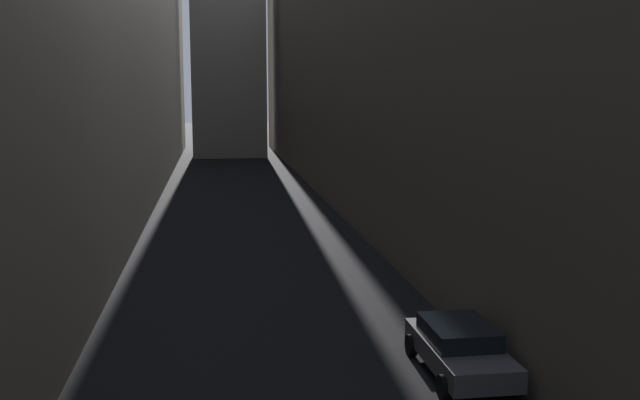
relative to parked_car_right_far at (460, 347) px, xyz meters
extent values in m
plane|color=black|center=(-4.40, 24.24, -0.70)|extent=(264.00, 264.00, 0.00)
cube|color=#756B5B|center=(-16.18, 26.24, 11.48)|extent=(12.56, 108.00, 24.38)
cube|color=#60594F|center=(9.02, 26.24, 8.89)|extent=(15.83, 108.00, 19.19)
cube|color=#4C4C51|center=(0.00, -0.04, -0.12)|extent=(1.76, 4.28, 0.55)
cube|color=black|center=(0.00, 0.09, 0.38)|extent=(1.62, 2.25, 0.46)
cylinder|color=black|center=(-0.88, 1.42, -0.40)|extent=(0.22, 0.61, 0.61)
cylinder|color=black|center=(0.88, 1.42, -0.40)|extent=(0.22, 0.61, 0.61)
cylinder|color=black|center=(-0.88, -1.49, -0.40)|extent=(0.22, 0.61, 0.61)
cylinder|color=black|center=(0.88, -1.49, -0.40)|extent=(0.22, 0.61, 0.61)
camera|label=1|loc=(-6.11, -17.18, 6.48)|focal=40.87mm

